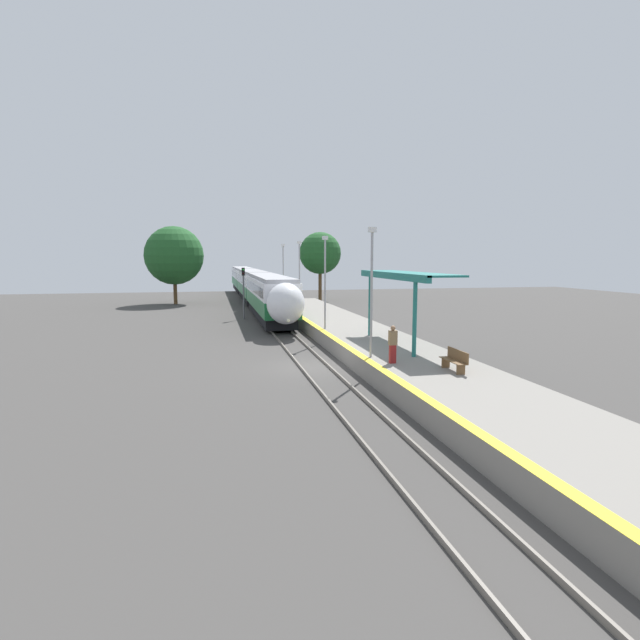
# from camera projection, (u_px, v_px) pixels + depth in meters

# --- Properties ---
(ground_plane) EXTENTS (120.00, 120.00, 0.00)m
(ground_plane) POSITION_uv_depth(u_px,v_px,m) (314.00, 367.00, 25.55)
(ground_plane) COLOR #423F3D
(rail_left) EXTENTS (0.08, 90.00, 0.15)m
(rail_left) POSITION_uv_depth(u_px,v_px,m) (300.00, 366.00, 25.39)
(rail_left) COLOR slate
(rail_left) RESTS_ON ground_plane
(rail_right) EXTENTS (0.08, 90.00, 0.15)m
(rail_right) POSITION_uv_depth(u_px,v_px,m) (327.00, 365.00, 25.69)
(rail_right) COLOR slate
(rail_right) RESTS_ON ground_plane
(train) EXTENTS (2.77, 59.42, 4.01)m
(train) POSITION_uv_depth(u_px,v_px,m) (253.00, 284.00, 62.05)
(train) COLOR black
(train) RESTS_ON ground_plane
(platform_right) EXTENTS (5.00, 64.00, 0.91)m
(platform_right) POSITION_uv_depth(u_px,v_px,m) (391.00, 355.00, 26.38)
(platform_right) COLOR gray
(platform_right) RESTS_ON ground_plane
(platform_bench) EXTENTS (0.44, 1.76, 0.89)m
(platform_bench) POSITION_uv_depth(u_px,v_px,m) (455.00, 360.00, 20.60)
(platform_bench) COLOR brown
(platform_bench) RESTS_ON platform_right
(person_waiting) EXTENTS (0.36, 0.22, 1.69)m
(person_waiting) POSITION_uv_depth(u_px,v_px,m) (393.00, 344.00, 22.09)
(person_waiting) COLOR maroon
(person_waiting) RESTS_ON platform_right
(railway_signal) EXTENTS (0.28, 0.28, 4.67)m
(railway_signal) POSITION_uv_depth(u_px,v_px,m) (244.00, 288.00, 45.30)
(railway_signal) COLOR #59595E
(railway_signal) RESTS_ON ground_plane
(lamppost_near) EXTENTS (0.36, 0.20, 6.06)m
(lamppost_near) POSITION_uv_depth(u_px,v_px,m) (372.00, 284.00, 23.13)
(lamppost_near) COLOR #9E9EA3
(lamppost_near) RESTS_ON platform_right
(lamppost_mid) EXTENTS (0.36, 0.20, 6.06)m
(lamppost_mid) POSITION_uv_depth(u_px,v_px,m) (325.00, 277.00, 32.54)
(lamppost_mid) COLOR #9E9EA3
(lamppost_mid) RESTS_ON platform_right
(lamppost_far) EXTENTS (0.36, 0.20, 6.06)m
(lamppost_far) POSITION_uv_depth(u_px,v_px,m) (299.00, 272.00, 41.96)
(lamppost_far) COLOR #9E9EA3
(lamppost_far) RESTS_ON platform_right
(lamppost_farthest) EXTENTS (0.36, 0.20, 6.06)m
(lamppost_farthest) POSITION_uv_depth(u_px,v_px,m) (283.00, 270.00, 51.38)
(lamppost_farthest) COLOR #9E9EA3
(lamppost_farthest) RESTS_ON platform_right
(station_canopy) EXTENTS (2.02, 9.76, 3.90)m
(station_canopy) POSITION_uv_depth(u_px,v_px,m) (400.00, 277.00, 26.58)
(station_canopy) COLOR #1E6B66
(station_canopy) RESTS_ON platform_right
(background_tree_left) EXTENTS (6.98, 6.98, 9.32)m
(background_tree_left) POSITION_uv_depth(u_px,v_px,m) (174.00, 256.00, 59.62)
(background_tree_left) COLOR brown
(background_tree_left) RESTS_ON ground_plane
(background_tree_right) EXTENTS (5.41, 5.41, 8.87)m
(background_tree_right) POSITION_uv_depth(u_px,v_px,m) (320.00, 253.00, 64.54)
(background_tree_right) COLOR brown
(background_tree_right) RESTS_ON ground_plane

